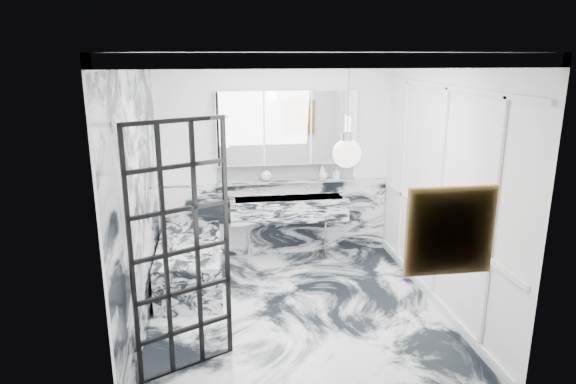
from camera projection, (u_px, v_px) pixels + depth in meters
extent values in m
plane|color=silver|center=(296.00, 312.00, 5.71)|extent=(3.60, 3.60, 0.00)
plane|color=white|center=(297.00, 52.00, 4.97)|extent=(3.60, 3.60, 0.00)
plane|color=white|center=(275.00, 157.00, 7.06)|extent=(3.60, 0.00, 3.60)
plane|color=white|center=(337.00, 257.00, 3.63)|extent=(3.60, 0.00, 3.60)
plane|color=white|center=(138.00, 197.00, 5.12)|extent=(0.00, 3.60, 3.60)
plane|color=white|center=(442.00, 186.00, 5.57)|extent=(0.00, 3.60, 3.60)
cube|color=silver|center=(276.00, 218.00, 7.27)|extent=(3.18, 0.05, 1.05)
cube|color=silver|center=(140.00, 203.00, 5.14)|extent=(0.02, 3.56, 2.68)
cube|color=white|center=(439.00, 195.00, 5.59)|extent=(0.03, 3.40, 2.30)
imported|color=#8C5919|center=(322.00, 172.00, 7.12)|extent=(0.09, 0.09, 0.21)
imported|color=#4C4C51|center=(336.00, 173.00, 7.16)|extent=(0.09, 0.09, 0.16)
imported|color=silver|center=(323.00, 174.00, 7.13)|extent=(0.15, 0.15, 0.15)
sphere|color=white|center=(266.00, 176.00, 7.02)|extent=(0.15, 0.15, 0.15)
cylinder|color=#8C5919|center=(323.00, 175.00, 7.14)|extent=(0.04, 0.04, 0.10)
cylinder|color=silver|center=(217.00, 256.00, 5.70)|extent=(0.08, 0.08, 0.12)
cube|color=#B54312|center=(450.00, 231.00, 3.75)|extent=(0.57, 0.05, 0.57)
sphere|color=white|center=(347.00, 153.00, 4.22)|extent=(0.24, 0.24, 0.24)
cube|color=silver|center=(289.00, 208.00, 7.03)|extent=(1.60, 0.45, 0.30)
cube|color=silver|center=(287.00, 181.00, 7.09)|extent=(1.90, 0.14, 0.04)
cube|color=white|center=(286.00, 171.00, 7.12)|extent=(1.90, 0.03, 0.23)
cube|color=white|center=(287.00, 127.00, 6.90)|extent=(1.90, 0.16, 1.00)
cylinder|color=white|center=(226.00, 133.00, 6.70)|extent=(0.07, 0.07, 0.40)
cylinder|color=white|center=(348.00, 130.00, 6.93)|extent=(0.07, 0.07, 0.40)
cube|color=silver|center=(190.00, 264.00, 6.33)|extent=(0.75, 1.65, 0.55)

